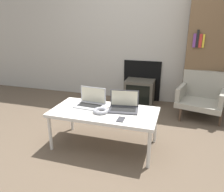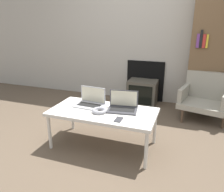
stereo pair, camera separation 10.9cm
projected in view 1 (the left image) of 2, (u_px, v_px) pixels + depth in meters
The scene contains 10 objects.
ground_plane at pixel (102, 150), 2.52m from camera, with size 14.00×14.00×0.00m, color brown.
wall_back at pixel (138, 29), 3.82m from camera, with size 7.00×0.08×2.60m.
table at pixel (104, 114), 2.48m from camera, with size 1.19×0.60×0.45m.
laptop_left at pixel (91, 102), 2.60m from camera, with size 0.34×0.25×0.21m.
laptop_right at pixel (124, 106), 2.49m from camera, with size 0.36×0.27×0.21m.
headphones at pixel (101, 111), 2.41m from camera, with size 0.17×0.17×0.04m.
phone at pixel (121, 119), 2.24m from camera, with size 0.07×0.12×0.01m.
tv at pixel (139, 92), 3.92m from camera, with size 0.50×0.38×0.42m.
armchair at pixel (202, 94), 3.34m from camera, with size 0.75×0.69×0.69m.
bookshelf at pixel (207, 53), 3.43m from camera, with size 0.63×0.32×1.88m.
Camera 1 is at (0.77, -2.05, 1.40)m, focal length 35.00 mm.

